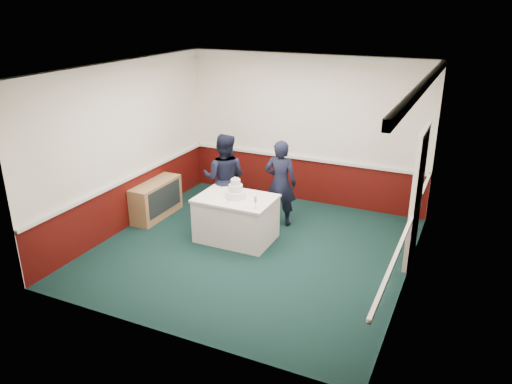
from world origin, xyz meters
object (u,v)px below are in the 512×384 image
at_px(sideboard, 156,199).
at_px(person_man, 224,178).
at_px(cake_table, 236,218).
at_px(person_woman, 280,183).
at_px(cake_knife, 229,201).
at_px(wedding_cake, 236,191).
at_px(champagne_flute, 255,200).

bearing_deg(sideboard, person_man, 17.60).
bearing_deg(cake_table, person_woman, 64.10).
distance_m(cake_table, cake_knife, 0.44).
xyz_separation_m(wedding_cake, person_man, (-0.57, 0.65, -0.05)).
distance_m(sideboard, wedding_cake, 1.94).
bearing_deg(cake_knife, champagne_flute, -21.70).
relative_size(cake_knife, person_man, 0.13).
relative_size(cake_knife, person_woman, 0.14).
bearing_deg(champagne_flute, cake_knife, 171.42).
height_order(sideboard, cake_table, cake_table).
bearing_deg(cake_table, person_man, 131.18).
bearing_deg(person_man, person_woman, -178.73).
bearing_deg(sideboard, person_woman, 16.53).
bearing_deg(person_woman, cake_knife, 58.35).
relative_size(wedding_cake, cake_knife, 1.65).
xyz_separation_m(sideboard, champagne_flute, (2.35, -0.52, 0.58)).
height_order(sideboard, cake_knife, cake_knife).
distance_m(champagne_flute, person_man, 1.42).
distance_m(champagne_flute, person_woman, 1.21).
height_order(cake_knife, person_woman, person_woman).
bearing_deg(wedding_cake, sideboard, 172.54).
distance_m(wedding_cake, person_woman, 1.03).
bearing_deg(champagne_flute, sideboard, 167.46).
xyz_separation_m(champagne_flute, person_man, (-1.07, 0.93, -0.08)).
bearing_deg(wedding_cake, cake_knife, -98.53).
height_order(sideboard, wedding_cake, wedding_cake).
height_order(person_man, person_woman, person_man).
bearing_deg(cake_table, champagne_flute, -29.25).
bearing_deg(cake_table, sideboard, 172.54).
distance_m(wedding_cake, person_man, 0.86).
distance_m(sideboard, champagne_flute, 2.47).
xyz_separation_m(sideboard, person_man, (1.28, 0.41, 0.49)).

